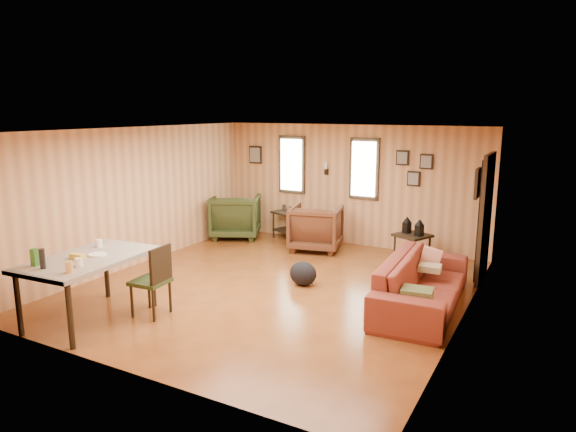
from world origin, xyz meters
name	(u,v)px	position (x,y,z in m)	size (l,w,h in m)	color
room	(294,209)	(0.17, 0.27, 1.21)	(5.54, 6.04, 2.44)	brown
sofa	(423,275)	(2.18, 0.26, 0.47)	(2.40, 0.70, 0.94)	maroon
recliner_brown	(316,226)	(-0.38, 2.24, 0.48)	(0.94, 0.88, 0.96)	#512B18
recliner_green	(236,214)	(-2.31, 2.32, 0.50)	(0.98, 0.92, 1.01)	#2E3B1A
end_table	(288,220)	(-1.29, 2.77, 0.40)	(0.71, 0.68, 0.71)	black
side_table	(413,233)	(1.52, 2.17, 0.58)	(0.70, 0.70, 0.85)	black
cooler	(412,256)	(1.53, 2.22, 0.14)	(0.47, 0.41, 0.28)	maroon
backpack	(303,274)	(0.33, 0.28, 0.19)	(0.48, 0.39, 0.38)	black
sofa_pillows	(424,277)	(2.24, 0.12, 0.50)	(0.53, 1.60, 0.33)	#4A532E
dining_table	(87,263)	(-1.48, -2.24, 0.77)	(1.11, 1.73, 1.09)	gray
dining_chair	(154,277)	(-0.84, -1.72, 0.54)	(0.47, 0.47, 0.96)	#2E3B1A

